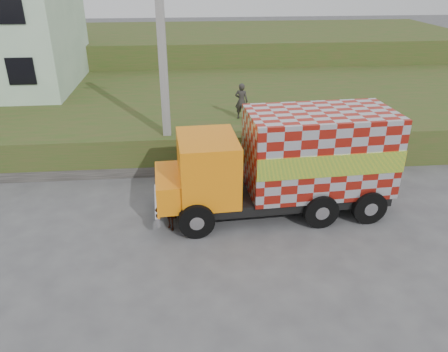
{
  "coord_description": "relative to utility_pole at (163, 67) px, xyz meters",
  "views": [
    {
      "loc": [
        -0.31,
        -11.33,
        7.4
      ],
      "look_at": [
        0.87,
        1.15,
        1.3
      ],
      "focal_mm": 35.0,
      "sensor_mm": 36.0,
      "label": 1
    }
  ],
  "objects": [
    {
      "name": "ground",
      "position": [
        1.0,
        -4.6,
        -4.08
      ],
      "size": [
        120.0,
        120.0,
        0.0
      ],
      "primitive_type": "plane",
      "color": "#474749",
      "rests_on": "ground"
    },
    {
      "name": "cargo_truck",
      "position": [
        3.88,
        -3.53,
        -2.35
      ],
      "size": [
        7.65,
        2.98,
        3.36
      ],
      "rotation": [
        0.0,
        0.0,
        0.06
      ],
      "color": "black",
      "rests_on": "ground"
    },
    {
      "name": "embankment_far",
      "position": [
        1.0,
        17.4,
        -2.58
      ],
      "size": [
        40.0,
        12.0,
        3.0
      ],
      "primitive_type": "cube",
      "color": "#2F511B",
      "rests_on": "ground"
    },
    {
      "name": "retaining_strip",
      "position": [
        -1.0,
        -0.4,
        -3.88
      ],
      "size": [
        16.0,
        0.5,
        0.4
      ],
      "primitive_type": "cube",
      "color": "#595651",
      "rests_on": "ground"
    },
    {
      "name": "embankment",
      "position": [
        1.0,
        5.4,
        -3.33
      ],
      "size": [
        40.0,
        12.0,
        1.5
      ],
      "primitive_type": "cube",
      "color": "#2F511B",
      "rests_on": "ground"
    },
    {
      "name": "utility_pole",
      "position": [
        0.0,
        0.0,
        0.0
      ],
      "size": [
        1.2,
        0.3,
        8.0
      ],
      "color": "gray",
      "rests_on": "ground"
    },
    {
      "name": "pedestrian",
      "position": [
        3.08,
        1.64,
        -1.82
      ],
      "size": [
        0.65,
        0.54,
        1.51
      ],
      "primitive_type": "imported",
      "rotation": [
        0.0,
        0.0,
        2.77
      ],
      "color": "#2A2825",
      "rests_on": "embankment"
    },
    {
      "name": "cow",
      "position": [
        0.12,
        -4.03,
        -3.54
      ],
      "size": [
        0.87,
        1.36,
        1.07
      ],
      "primitive_type": "imported",
      "rotation": [
        0.0,
        0.0,
        -0.25
      ],
      "color": "black",
      "rests_on": "ground"
    }
  ]
}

